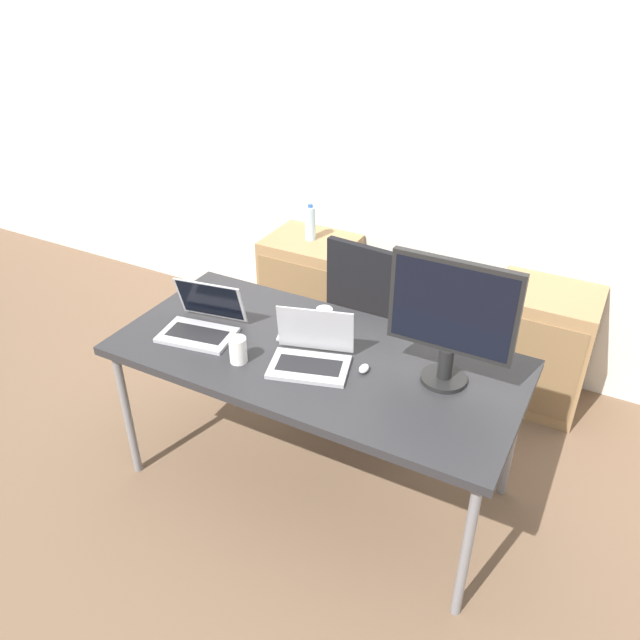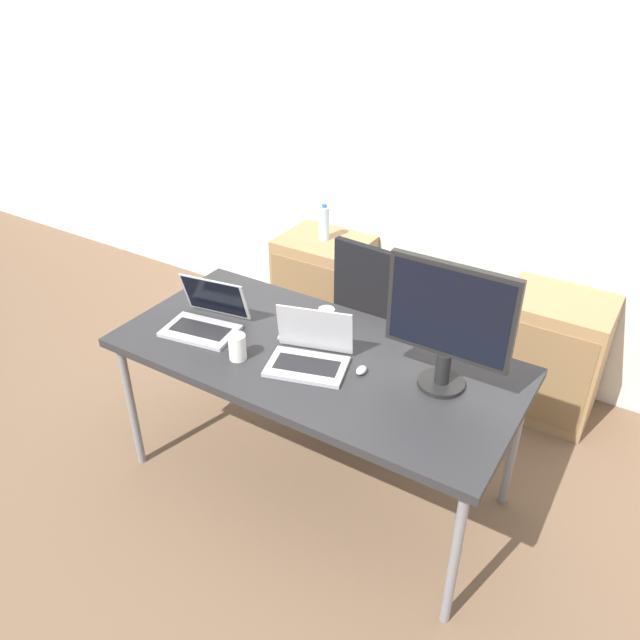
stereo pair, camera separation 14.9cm
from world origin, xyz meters
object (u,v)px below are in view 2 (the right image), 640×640
water_bottle (324,223)px  monitor (449,322)px  coffee_cup_white (237,347)px  mouse (361,370)px  cabinet_left (324,289)px  laptop_left (310,354)px  office_chair (387,345)px  coffee_cup_brown (326,320)px  laptop_right (205,319)px  cabinet_right (549,355)px

water_bottle → monitor: monitor is taller
coffee_cup_white → mouse: bearing=20.1°
cabinet_left → laptop_left: laptop_left is taller
cabinet_left → water_bottle: water_bottle is taller
office_chair → coffee_cup_brown: (-0.04, -0.58, 0.45)m
laptop_left → laptop_right: bearing=-178.4°
water_bottle → laptop_right: 1.28m
coffee_cup_white → cabinet_right: bearing=52.9°
laptop_right → monitor: monitor is taller
cabinet_right → coffee_cup_brown: coffee_cup_brown is taller
mouse → coffee_cup_white: 0.54m
cabinet_right → water_bottle: 1.54m
cabinet_left → coffee_cup_brown: 1.28m
laptop_left → mouse: size_ratio=6.45×
cabinet_left → cabinet_right: bearing=0.0°
mouse → cabinet_right: bearing=65.7°
water_bottle → cabinet_left: bearing=-90.0°
laptop_left → coffee_cup_brown: 0.26m
cabinet_right → mouse: mouse is taller
monitor → coffee_cup_brown: 0.66m
laptop_right → monitor: size_ratio=0.67×
cabinet_right → office_chair: bearing=-152.0°
laptop_left → laptop_right: (-0.57, -0.02, -0.00)m
cabinet_left → mouse: mouse is taller
cabinet_left → laptop_left: bearing=-60.8°
monitor → mouse: bearing=-162.5°
monitor → office_chair: bearing=129.5°
cabinet_right → laptop_left: size_ratio=1.85×
cabinet_right → coffee_cup_white: (-1.05, -1.39, 0.47)m
cabinet_right → coffee_cup_white: coffee_cup_white is taller
cabinet_right → monitor: monitor is taller
coffee_cup_brown → office_chair: bearing=85.7°
laptop_left → coffee_cup_brown: laptop_left is taller
water_bottle → laptop_left: bearing=-60.8°
coffee_cup_brown → water_bottle: bearing=122.1°
cabinet_right → monitor: bearing=-101.7°
office_chair → water_bottle: office_chair is taller
office_chair → cabinet_right: size_ratio=1.48×
water_bottle → laptop_left: size_ratio=0.61×
coffee_cup_brown → laptop_right: bearing=-151.7°
office_chair → cabinet_left: office_chair is taller
cabinet_left → laptop_right: 1.36m
cabinet_right → mouse: (-0.54, -1.21, 0.43)m
office_chair → cabinet_left: size_ratio=1.48×
water_bottle → laptop_right: laptop_right is taller
water_bottle → coffee_cup_brown: bearing=-57.9°
monitor → laptop_right: bearing=-171.4°
cabinet_left → laptop_right: bearing=-83.9°
water_bottle → coffee_cup_brown: 1.19m
cabinet_left → monitor: monitor is taller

